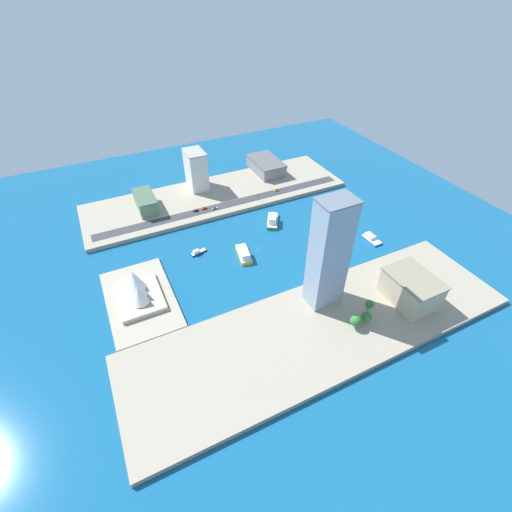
# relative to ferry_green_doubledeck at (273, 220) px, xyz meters

# --- Properties ---
(ground_plane) EXTENTS (440.00, 440.00, 0.00)m
(ground_plane) POSITION_rel_ferry_green_doubledeck_xyz_m (-26.36, 26.37, -2.85)
(ground_plane) COLOR #145684
(quay_west) EXTENTS (70.00, 240.00, 3.46)m
(quay_west) POSITION_rel_ferry_green_doubledeck_xyz_m (-113.24, 26.37, -1.12)
(quay_west) COLOR #9E937F
(quay_west) RESTS_ON ground_plane
(quay_east) EXTENTS (70.00, 240.00, 3.46)m
(quay_east) POSITION_rel_ferry_green_doubledeck_xyz_m (60.52, 26.37, -1.12)
(quay_east) COLOR #9E937F
(quay_east) RESTS_ON ground_plane
(peninsula_point) EXTENTS (70.53, 41.82, 2.00)m
(peninsula_point) POSITION_rel_ferry_green_doubledeck_xyz_m (-40.97, 119.68, -1.85)
(peninsula_point) COLOR #A89E89
(peninsula_point) RESTS_ON ground_plane
(road_strip) EXTENTS (10.16, 228.00, 0.15)m
(road_strip) POSITION_rel_ferry_green_doubledeck_xyz_m (38.61, 26.37, 0.69)
(road_strip) COLOR #38383D
(road_strip) RESTS_ON quay_east
(ferry_green_doubledeck) EXTENTS (24.33, 19.04, 7.76)m
(ferry_green_doubledeck) POSITION_rel_ferry_green_doubledeck_xyz_m (0.00, 0.00, 0.00)
(ferry_green_doubledeck) COLOR #2D8C4C
(ferry_green_doubledeck) RESTS_ON ground_plane
(catamaran_blue) EXTENTS (17.90, 8.57, 4.20)m
(catamaran_blue) POSITION_rel_ferry_green_doubledeck_xyz_m (-55.29, -59.14, -1.33)
(catamaran_blue) COLOR blue
(catamaran_blue) RESTS_ON ground_plane
(patrol_launch_navy) EXTENTS (6.34, 13.47, 3.67)m
(patrol_launch_navy) POSITION_rel_ferry_green_doubledeck_xyz_m (-11.23, 69.97, -1.54)
(patrol_launch_navy) COLOR #1E284C
(patrol_launch_navy) RESTS_ON ground_plane
(yacht_sleek_gray) EXTENTS (5.58, 10.78, 3.83)m
(yacht_sleek_gray) POSITION_rel_ferry_green_doubledeck_xyz_m (8.76, -59.12, -1.46)
(yacht_sleek_gray) COLOR #999EA3
(yacht_sleek_gray) RESTS_ON ground_plane
(ferry_yellow_fast) EXTENTS (25.35, 12.12, 7.29)m
(ferry_yellow_fast) POSITION_rel_ferry_green_doubledeck_xyz_m (-29.91, 40.17, -0.08)
(ferry_yellow_fast) COLOR yellow
(ferry_yellow_fast) RESTS_ON ground_plane
(office_block_beige) EXTENTS (33.15, 25.06, 19.01)m
(office_block_beige) POSITION_rel_ferry_green_doubledeck_xyz_m (-118.60, -34.88, 10.15)
(office_block_beige) COLOR #C6B793
(office_block_beige) RESTS_ON quay_west
(hotel_broad_white) EXTENTS (24.29, 16.71, 36.08)m
(hotel_broad_white) POSITION_rel_ferry_green_doubledeck_xyz_m (80.10, 38.35, 18.68)
(hotel_broad_white) COLOR silver
(hotel_broad_white) RESTS_ON quay_east
(terminal_long_green) EXTENTS (33.74, 15.87, 13.32)m
(terminal_long_green) POSITION_rel_ferry_green_doubledeck_xyz_m (63.55, 91.00, 7.30)
(terminal_long_green) COLOR slate
(terminal_long_green) RESTS_ON quay_east
(warehouse_low_gray) EXTENTS (43.42, 25.83, 12.33)m
(warehouse_low_gray) POSITION_rel_ferry_green_doubledeck_xyz_m (81.41, -35.45, 6.81)
(warehouse_low_gray) COLOR gray
(warehouse_low_gray) RESTS_ON quay_east
(tower_tall_glass) EXTENTS (15.65, 21.11, 73.73)m
(tower_tall_glass) POSITION_rel_ferry_green_doubledeck_xyz_m (-94.28, 14.54, 37.51)
(tower_tall_glass) COLOR #8C9EB2
(tower_tall_glass) RESTS_ON quay_west
(suv_black) EXTENTS (1.95, 4.39, 1.64)m
(suv_black) POSITION_rel_ferry_green_doubledeck_xyz_m (40.27, 53.78, 1.56)
(suv_black) COLOR black
(suv_black) RESTS_ON road_strip
(pickup_red) EXTENTS (2.11, 5.22, 1.58)m
(pickup_red) POSITION_rel_ferry_green_doubledeck_xyz_m (40.46, 46.15, 1.55)
(pickup_red) COLOR black
(pickup_red) RESTS_ON road_strip
(sedan_silver) EXTENTS (2.03, 5.13, 1.52)m
(sedan_silver) POSITION_rel_ferry_green_doubledeck_xyz_m (36.64, 37.76, 1.51)
(sedan_silver) COLOR black
(sedan_silver) RESTS_ON road_strip
(taxi_yellow_cab) EXTENTS (1.77, 4.72, 1.72)m
(taxi_yellow_cab) POSITION_rel_ferry_green_doubledeck_xyz_m (40.54, -25.83, 1.60)
(taxi_yellow_cab) COLOR black
(taxi_yellow_cab) RESTS_ON road_strip
(traffic_light_waterfront) EXTENTS (0.36, 0.36, 6.50)m
(traffic_light_waterfront) POSITION_rel_ferry_green_doubledeck_xyz_m (32.09, -2.31, 4.95)
(traffic_light_waterfront) COLOR black
(traffic_light_waterfront) RESTS_ON quay_east
(opera_landmark) EXTENTS (36.29, 27.69, 19.19)m
(opera_landmark) POSITION_rel_ferry_green_doubledeck_xyz_m (-39.94, 119.68, 6.05)
(opera_landmark) COLOR #BCAD93
(opera_landmark) RESTS_ON peninsula_point
(park_tree_cluster) EXTENTS (12.68, 21.71, 9.18)m
(park_tree_cluster) POSITION_rel_ferry_green_doubledeck_xyz_m (-120.58, 3.90, 6.35)
(park_tree_cluster) COLOR brown
(park_tree_cluster) RESTS_ON quay_west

